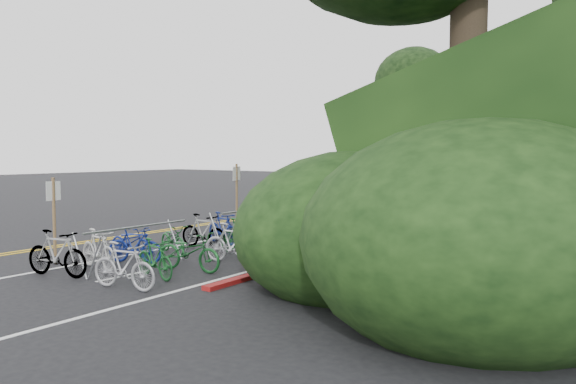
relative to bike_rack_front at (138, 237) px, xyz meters
name	(u,v)px	position (x,y,z in m)	size (l,w,h in m)	color
ground	(112,250)	(-2.75, 1.30, -0.81)	(120.00, 120.00, 0.00)	black
road_markings	(313,219)	(-2.12, 11.40, -0.80)	(7.47, 80.00, 0.01)	gold
red_curb	(441,222)	(2.95, 13.30, -0.76)	(0.25, 28.00, 0.10)	maroon
bike_rack_front	(138,237)	(0.00, 0.00, 0.00)	(1.10, 3.16, 1.08)	#92959A
bike_racks_rest	(392,198)	(0.25, 14.30, 0.05)	(1.14, 23.00, 1.17)	#92959A
signpost_near	(54,214)	(-2.28, -0.84, 0.49)	(0.08, 0.40, 2.26)	brown
signposts_rest	(355,183)	(-2.15, 15.30, 0.62)	(0.08, 18.40, 2.50)	brown
bike_front	(131,242)	(-1.54, 1.01, -0.39)	(1.57, 0.55, 0.83)	navy
bike_valet	(229,235)	(0.23, 3.17, -0.31)	(3.26, 11.61, 1.10)	slate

